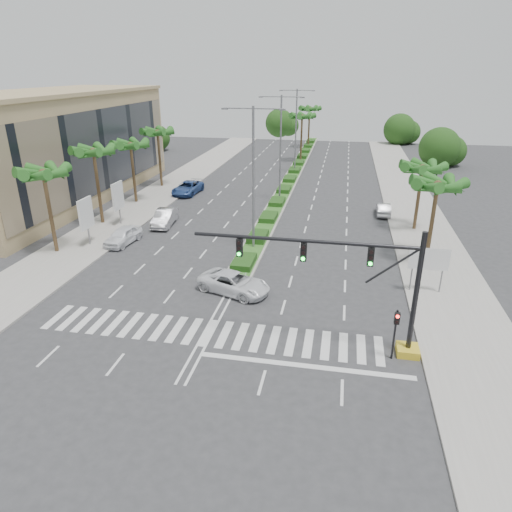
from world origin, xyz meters
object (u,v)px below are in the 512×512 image
Objects in this scene: car_parked_b at (165,217)px; car_parked_c at (188,188)px; car_crossing at (234,283)px; car_right at (383,209)px; car_parked_a at (123,236)px; car_parked_d at (191,187)px.

car_parked_b is 12.31m from car_parked_c.
car_crossing is (10.34, -13.24, -0.07)m from car_parked_b.
car_parked_b reaches higher than car_right.
car_parked_a is 17.90m from car_parked_c.
car_parked_a is at bearing 77.74° from car_crossing.
car_crossing is (12.08, -26.62, 0.08)m from car_parked_d.
car_parked_d is at bearing -13.12° from car_right.
car_parked_a is 1.11× the size of car_right.
car_parked_a is 0.85× the size of car_crossing.
car_parked_c is at bearing 92.43° from car_parked_b.
car_parked_c is at bearing 45.08° from car_crossing.
car_parked_d is (0.00, 1.20, -0.13)m from car_parked_c.
car_right is at bearing 13.69° from car_parked_b.
car_parked_a is 1.00× the size of car_parked_d.
car_parked_c is at bearing 96.72° from car_parked_a.
car_parked_a is 19.10m from car_parked_d.
car_parked_b is at bearing 79.78° from car_parked_a.
car_crossing is at bearing -57.70° from car_parked_b.
car_parked_a is 5.97m from car_parked_b.
car_crossing is at bearing -25.22° from car_parked_a.
car_parked_b is at bearing 57.66° from car_crossing.
car_parked_d is 0.85× the size of car_crossing.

